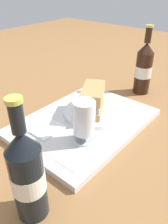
{
  "coord_description": "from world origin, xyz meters",
  "views": [
    {
      "loc": [
        0.46,
        0.39,
        0.42
      ],
      "look_at": [
        0.0,
        0.0,
        0.05
      ],
      "focal_mm": 36.31,
      "sensor_mm": 36.0,
      "label": 1
    }
  ],
  "objects_px": {
    "beer_glass": "(84,120)",
    "beer_bottle": "(27,175)",
    "second_bottle": "(144,68)",
    "sandwich": "(93,100)",
    "plate": "(93,113)"
  },
  "relations": [
    {
      "from": "plate",
      "to": "beer_glass",
      "type": "distance_m",
      "value": 0.15
    },
    {
      "from": "plate",
      "to": "sandwich",
      "type": "xyz_separation_m",
      "value": [
        0.0,
        0.0,
        0.05
      ]
    },
    {
      "from": "beer_glass",
      "to": "second_bottle",
      "type": "bearing_deg",
      "value": -173.67
    },
    {
      "from": "sandwich",
      "to": "beer_bottle",
      "type": "relative_size",
      "value": 0.54
    },
    {
      "from": "sandwich",
      "to": "beer_glass",
      "type": "height_order",
      "value": "beer_glass"
    },
    {
      "from": "plate",
      "to": "second_bottle",
      "type": "distance_m",
      "value": 0.31
    },
    {
      "from": "beer_glass",
      "to": "beer_bottle",
      "type": "relative_size",
      "value": 0.47
    },
    {
      "from": "beer_bottle",
      "to": "second_bottle",
      "type": "xyz_separation_m",
      "value": [
        -0.64,
        -0.1,
        0.0
      ]
    },
    {
      "from": "plate",
      "to": "beer_bottle",
      "type": "bearing_deg",
      "value": 19.03
    },
    {
      "from": "beer_glass",
      "to": "beer_bottle",
      "type": "distance_m",
      "value": 0.23
    },
    {
      "from": "plate",
      "to": "second_bottle",
      "type": "bearing_deg",
      "value": 175.84
    },
    {
      "from": "plate",
      "to": "beer_bottle",
      "type": "distance_m",
      "value": 0.38
    },
    {
      "from": "sandwich",
      "to": "beer_glass",
      "type": "relative_size",
      "value": 1.16
    },
    {
      "from": "plate",
      "to": "sandwich",
      "type": "distance_m",
      "value": 0.05
    },
    {
      "from": "beer_bottle",
      "to": "plate",
      "type": "bearing_deg",
      "value": -160.97
    }
  ]
}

